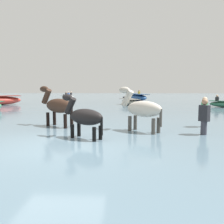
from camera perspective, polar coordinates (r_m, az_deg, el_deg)
The scene contains 10 objects.
ground_plane at distance 6.91m, azimuth -12.80°, elevation -11.12°, with size 120.00×120.00×0.00m, color #666051.
water_surface at distance 16.55m, azimuth -3.60°, elevation -0.24°, with size 90.00×90.00×0.43m, color slate.
horse_lead_pinto at distance 8.51m, azimuth 7.28°, elevation 0.45°, with size 1.65×1.42×2.03m.
horse_trailing_black at distance 7.35m, azimuth -6.69°, elevation -1.49°, with size 1.54×1.12×1.79m.
horse_flank_dark_bay at distance 9.81m, azimuth -12.90°, elevation 1.20°, with size 1.77×1.30×2.06m.
boat_distant_west at distance 21.14m, azimuth 4.21°, elevation 2.46°, with size 1.91×2.94×0.70m.
boat_far_inshore at distance 28.01m, azimuth 6.16°, elevation 3.55°, with size 2.69×4.22×1.26m.
boat_near_port at distance 31.63m, azimuth -10.46°, elevation 3.57°, with size 1.48×2.77×1.00m.
person_wading_close at distance 10.15m, azimuth 21.32°, elevation -0.89°, with size 0.34×0.38×1.63m.
person_wading_mid at distance 8.50m, azimuth 21.28°, elevation -2.17°, with size 0.36×0.37×1.63m.
Camera 1 is at (1.80, -6.36, 2.02)m, focal length 37.96 mm.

